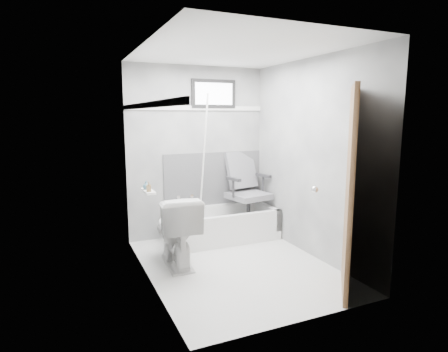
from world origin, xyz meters
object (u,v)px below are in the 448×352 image
bathtub (222,224)px  soap_bottle_b (146,185)px  door (394,195)px  soap_bottle_a (149,187)px  toilet (176,230)px  office_chair (249,190)px

bathtub → soap_bottle_b: soap_bottle_b is taller
door → soap_bottle_b: (-1.92, 1.64, -0.04)m
soap_bottle_a → soap_bottle_b: size_ratio=1.17×
soap_bottle_b → soap_bottle_a: bearing=-90.0°
door → bathtub: bearing=108.7°
door → soap_bottle_a: (-1.92, 1.50, -0.03)m
bathtub → toilet: size_ratio=1.80×
bathtub → toilet: bearing=-144.4°
office_chair → door: door is taller
office_chair → soap_bottle_a: office_chair is taller
toilet → door: size_ratio=0.42×
bathtub → soap_bottle_b: size_ratio=16.10×
soap_bottle_a → soap_bottle_b: (0.00, 0.14, -0.01)m
bathtub → soap_bottle_b: (-1.17, -0.57, 0.75)m
bathtub → soap_bottle_a: size_ratio=13.76×
toilet → soap_bottle_b: 0.64m
toilet → soap_bottle_b: bearing=-2.9°
soap_bottle_b → office_chair: bearing=21.0°
office_chair → soap_bottle_a: 1.79m
soap_bottle_a → office_chair: bearing=25.2°
office_chair → soap_bottle_a: (-1.60, -0.75, 0.31)m
office_chair → toilet: bearing=-164.0°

